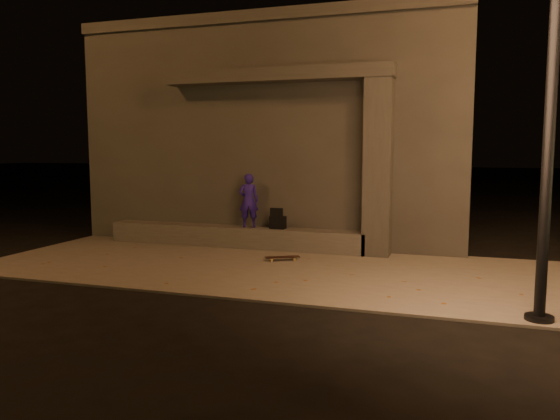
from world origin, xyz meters
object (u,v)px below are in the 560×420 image
(street_lamp_0, at_px, (556,9))
(backpack, at_px, (278,221))
(column, at_px, (378,168))
(skateboard, at_px, (282,257))
(skateboarder, at_px, (249,200))

(street_lamp_0, bearing_deg, backpack, 142.37)
(column, relative_size, backpack, 7.74)
(column, xyz_separation_m, backpack, (-2.16, 0.00, -1.19))
(column, xyz_separation_m, skateboard, (-1.68, -1.15, -1.74))
(skateboard, xyz_separation_m, street_lamp_0, (4.30, -2.53, 3.81))
(skateboarder, height_order, backpack, skateboarder)
(skateboard, height_order, street_lamp_0, street_lamp_0)
(column, distance_m, skateboarder, 2.94)
(column, height_order, skateboarder, column)
(skateboarder, bearing_deg, street_lamp_0, 129.87)
(skateboarder, bearing_deg, skateboard, 119.16)
(skateboarder, bearing_deg, backpack, 163.85)
(backpack, bearing_deg, column, 3.28)
(skateboard, bearing_deg, street_lamp_0, -59.66)
(skateboarder, height_order, skateboard, skateboarder)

